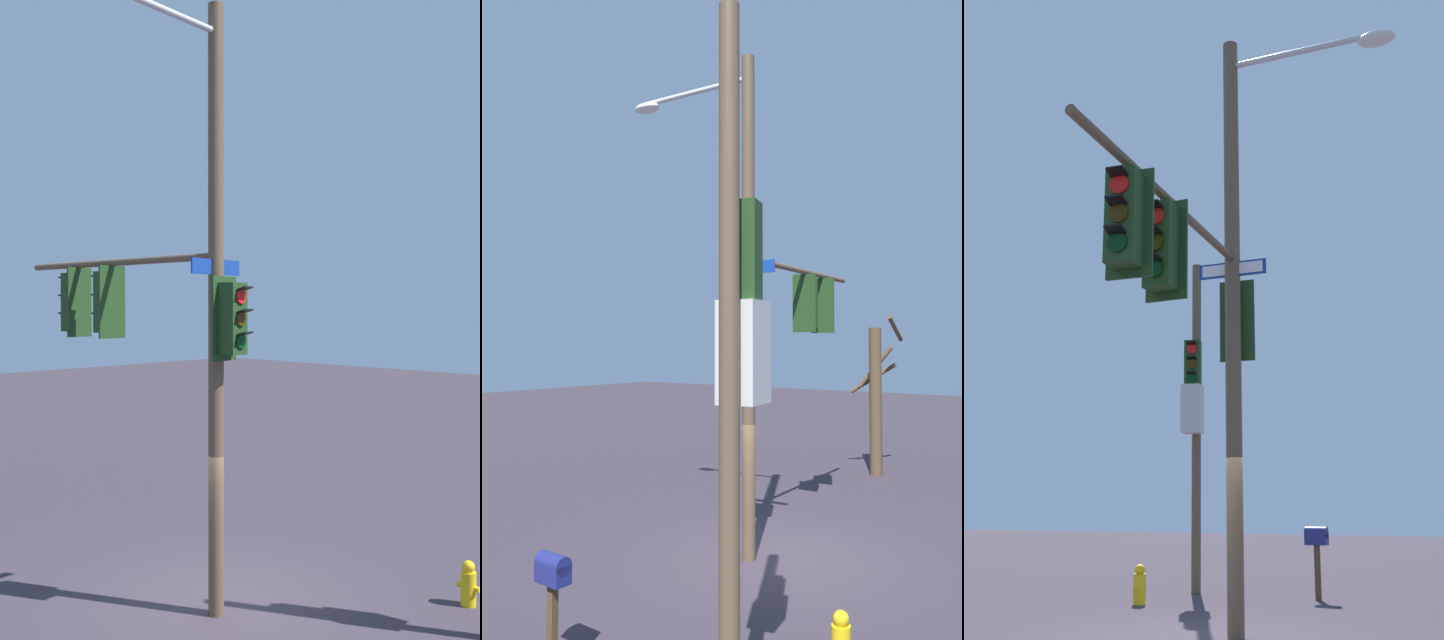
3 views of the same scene
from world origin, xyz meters
TOP-DOWN VIEW (x-y plane):
  - main_signal_pole_assembly at (0.51, 0.63)m, footprint 5.55×3.31m
  - secondary_pole_assembly at (-5.07, -2.44)m, footprint 0.76×0.50m
  - fire_hydrant at (-3.07, -2.63)m, footprint 0.38×0.24m
  - mailbox at (-5.11, 0.28)m, footprint 0.26×0.45m

SIDE VIEW (x-z plane):
  - fire_hydrant at x=-3.07m, z-range -0.02..0.71m
  - mailbox at x=-5.11m, z-range 0.40..1.81m
  - secondary_pole_assembly at x=-5.07m, z-range 0.30..7.69m
  - main_signal_pole_assembly at x=0.51m, z-range 0.33..9.83m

